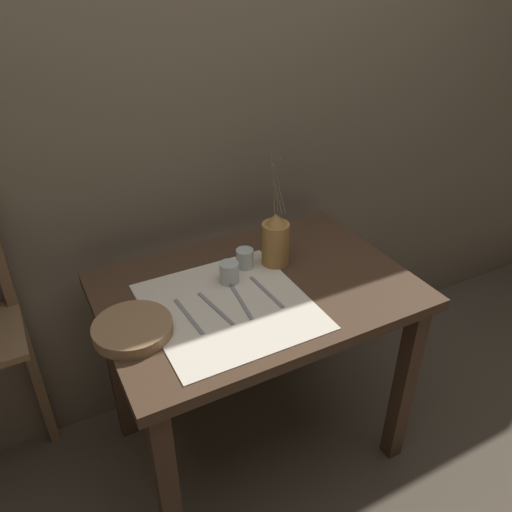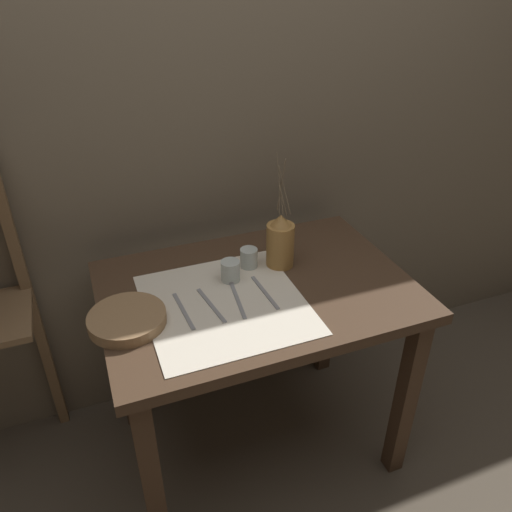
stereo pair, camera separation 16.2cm
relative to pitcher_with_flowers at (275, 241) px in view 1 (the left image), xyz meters
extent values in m
plane|color=brown|center=(-0.13, -0.10, -0.88)|extent=(12.00, 12.00, 0.00)
cube|color=#6B5E4C|center=(-0.13, 0.38, 0.32)|extent=(7.00, 0.06, 2.40)
cube|color=#422D1E|center=(-0.13, -0.10, -0.11)|extent=(1.04, 0.73, 0.04)
cube|color=#422D1E|center=(-0.59, -0.40, -0.51)|extent=(0.06, 0.06, 0.75)
cube|color=#422D1E|center=(0.33, -0.40, -0.51)|extent=(0.06, 0.06, 0.75)
cube|color=#422D1E|center=(-0.59, 0.21, -0.51)|extent=(0.06, 0.06, 0.75)
cube|color=#422D1E|center=(0.33, 0.21, -0.51)|extent=(0.06, 0.06, 0.75)
cube|color=brown|center=(-0.87, 0.31, -0.25)|extent=(0.04, 0.04, 1.27)
cube|color=beige|center=(-0.26, -0.16, -0.09)|extent=(0.50, 0.52, 0.00)
cylinder|color=olive|center=(0.00, 0.00, -0.01)|extent=(0.10, 0.10, 0.16)
cone|color=olive|center=(0.00, 0.00, 0.09)|extent=(0.07, 0.07, 0.04)
cylinder|color=brown|center=(-0.01, 0.01, 0.19)|extent=(0.00, 0.02, 0.17)
cylinder|color=brown|center=(0.00, -0.01, 0.17)|extent=(0.03, 0.01, 0.13)
cylinder|color=brown|center=(0.00, 0.01, 0.21)|extent=(0.01, 0.05, 0.20)
cylinder|color=brown|center=(0.00, 0.01, 0.21)|extent=(0.02, 0.04, 0.21)
cylinder|color=brown|center=(0.01, 0.00, 0.20)|extent=(0.04, 0.03, 0.17)
cylinder|color=#8E6B47|center=(-0.56, -0.14, -0.08)|extent=(0.24, 0.24, 0.04)
cylinder|color=#B7C1BC|center=(-0.20, -0.03, -0.05)|extent=(0.07, 0.07, 0.07)
cylinder|color=#B7C1BC|center=(-0.11, 0.03, -0.06)|extent=(0.06, 0.06, 0.07)
cube|color=gray|center=(-0.39, -0.15, -0.09)|extent=(0.02, 0.20, 0.00)
cube|color=gray|center=(-0.30, -0.15, -0.09)|extent=(0.04, 0.20, 0.00)
cube|color=gray|center=(-0.21, -0.16, -0.09)|extent=(0.03, 0.20, 0.00)
sphere|color=gray|center=(-0.20, -0.06, -0.09)|extent=(0.02, 0.02, 0.02)
cube|color=gray|center=(-0.12, -0.15, -0.09)|extent=(0.02, 0.20, 0.00)
camera|label=1|loc=(-0.77, -1.32, 0.87)|focal=35.00mm
camera|label=2|loc=(-0.63, -1.39, 0.87)|focal=35.00mm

